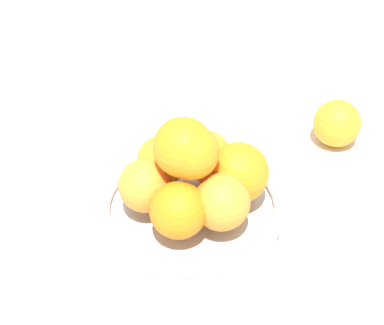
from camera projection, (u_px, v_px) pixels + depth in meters
name	position (u px, v px, depth m)	size (l,w,h in m)	color
ground_plane	(192.00, 216.00, 0.82)	(4.00, 4.00, 0.00)	silver
fruit_bowl	(192.00, 209.00, 0.81)	(0.23, 0.23, 0.03)	silver
orange_pile	(194.00, 173.00, 0.77)	(0.18, 0.17, 0.13)	orange
stray_orange	(337.00, 123.00, 0.91)	(0.07, 0.07, 0.07)	orange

